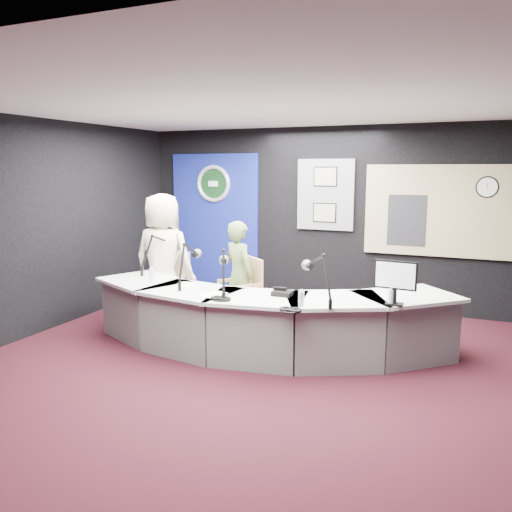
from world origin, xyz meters
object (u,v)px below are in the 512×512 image
at_px(broadcast_desk, 259,320).
at_px(armchair_right, 239,290).
at_px(armchair_left, 164,290).
at_px(person_man, 163,259).
at_px(person_woman, 239,275).

xyz_separation_m(broadcast_desk, armchair_right, (-0.59, 0.71, 0.16)).
bearing_deg(armchair_right, broadcast_desk, -10.42).
bearing_deg(broadcast_desk, armchair_right, 129.89).
bearing_deg(armchair_left, armchair_right, 1.38).
distance_m(broadcast_desk, armchair_right, 0.94).
relative_size(person_man, person_woman, 1.24).
bearing_deg(armchair_right, person_woman, 0.00).
distance_m(armchair_left, person_woman, 1.16).
distance_m(person_man, person_woman, 1.14).
xyz_separation_m(person_man, person_woman, (1.11, 0.13, -0.17)).
xyz_separation_m(armchair_left, armchair_right, (1.11, 0.13, 0.07)).
bearing_deg(person_woman, armchair_left, 37.64).
distance_m(armchair_left, person_man, 0.45).
height_order(broadcast_desk, armchair_right, armchair_right).
xyz_separation_m(broadcast_desk, armchair_left, (-1.71, 0.58, 0.08)).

